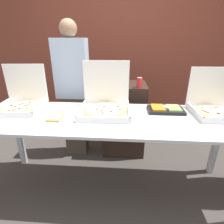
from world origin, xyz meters
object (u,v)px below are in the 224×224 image
at_px(person_guest_plaid, 73,91).
at_px(pizza_box_far_right, 105,103).
at_px(pizza_box_near_left, 214,106).
at_px(veggie_tray, 166,109).
at_px(soda_bottle, 124,74).
at_px(soda_can_silver, 114,77).
at_px(pizza_box_far_left, 22,101).
at_px(paper_plate_front_left, 56,118).
at_px(soda_can_colored, 139,83).

bearing_deg(person_guest_plaid, pizza_box_far_right, 132.91).
height_order(pizza_box_near_left, veggie_tray, pizza_box_near_left).
distance_m(veggie_tray, soda_bottle, 0.79).
height_order(soda_can_silver, person_guest_plaid, person_guest_plaid).
bearing_deg(veggie_tray, pizza_box_far_left, -179.81).
distance_m(paper_plate_front_left, soda_bottle, 1.10).
distance_m(pizza_box_far_right, veggie_tray, 0.61).
bearing_deg(soda_can_silver, pizza_box_far_right, -93.24).
height_order(veggie_tray, soda_can_silver, soda_can_silver).
bearing_deg(veggie_tray, soda_bottle, 124.79).
height_order(pizza_box_far_left, pizza_box_near_left, pizza_box_far_left).
xyz_separation_m(pizza_box_far_left, paper_plate_front_left, (0.45, -0.26, -0.07)).
distance_m(paper_plate_front_left, soda_can_silver, 1.16).
distance_m(soda_can_silver, person_guest_plaid, 0.61).
distance_m(pizza_box_far_right, soda_can_silver, 0.81).
bearing_deg(soda_can_colored, pizza_box_near_left, -30.59).
bearing_deg(soda_can_colored, paper_plate_front_left, -139.64).
relative_size(pizza_box_near_left, soda_can_colored, 3.61).
bearing_deg(pizza_box_near_left, pizza_box_far_left, 178.86).
height_order(pizza_box_near_left, soda_bottle, soda_bottle).
distance_m(pizza_box_near_left, soda_can_colored, 0.82).
xyz_separation_m(pizza_box_far_right, veggie_tray, (0.61, 0.03, -0.06)).
bearing_deg(pizza_box_far_right, veggie_tray, 0.46).
bearing_deg(veggie_tray, pizza_box_far_right, -177.56).
relative_size(paper_plate_front_left, person_guest_plaid, 0.13).
distance_m(veggie_tray, soda_can_silver, 0.97).
bearing_deg(person_guest_plaid, soda_can_silver, -150.01).
relative_size(pizza_box_far_left, pizza_box_near_left, 1.10).
distance_m(pizza_box_near_left, person_guest_plaid, 1.61).
bearing_deg(pizza_box_far_left, soda_can_silver, 34.29).
height_order(pizza_box_far_left, paper_plate_front_left, pizza_box_far_left).
distance_m(pizza_box_far_left, person_guest_plaid, 0.64).
xyz_separation_m(veggie_tray, soda_can_silver, (-0.56, 0.77, 0.18)).
height_order(pizza_box_far_left, pizza_box_far_right, pizza_box_far_right).
height_order(soda_bottle, person_guest_plaid, person_guest_plaid).
height_order(paper_plate_front_left, person_guest_plaid, person_guest_plaid).
xyz_separation_m(pizza_box_near_left, soda_can_colored, (-0.70, 0.41, 0.12)).
bearing_deg(person_guest_plaid, soda_bottle, -167.52).
bearing_deg(paper_plate_front_left, pizza_box_near_left, 9.87).
xyz_separation_m(pizza_box_far_left, veggie_tray, (1.49, 0.00, -0.06)).
bearing_deg(paper_plate_front_left, person_guest_plaid, 93.11).
bearing_deg(soda_can_silver, paper_plate_front_left, -114.45).
height_order(pizza_box_far_left, person_guest_plaid, person_guest_plaid).
bearing_deg(paper_plate_front_left, soda_can_colored, 40.36).
distance_m(paper_plate_front_left, person_guest_plaid, 0.75).
bearing_deg(soda_bottle, pizza_box_far_left, -149.46).
bearing_deg(person_guest_plaid, paper_plate_front_left, 93.11).
relative_size(soda_can_colored, person_guest_plaid, 0.07).
bearing_deg(pizza_box_far_right, pizza_box_far_left, 176.65).
height_order(paper_plate_front_left, soda_bottle, soda_bottle).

